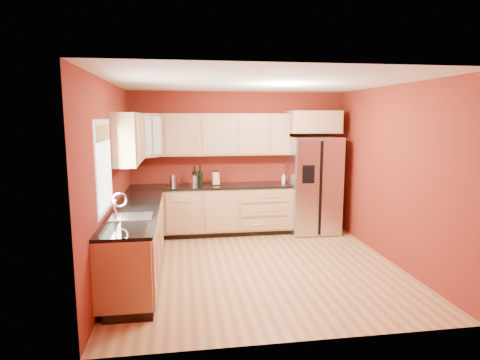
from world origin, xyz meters
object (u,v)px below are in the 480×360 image
object	(u,v)px
refrigerator	(313,185)
soap_dispenser	(283,179)
knife_block	(216,179)
canister_left	(195,181)
wine_bottle_a	(200,176)

from	to	relation	value
refrigerator	soap_dispenser	distance (m)	0.57
knife_block	soap_dispenser	distance (m)	1.25
refrigerator	canister_left	distance (m)	2.19
refrigerator	soap_dispenser	bearing A→B (deg)	174.36
refrigerator	canister_left	xyz separation A→B (m)	(-2.19, 0.02, 0.13)
canister_left	knife_block	bearing A→B (deg)	10.78
canister_left	wine_bottle_a	bearing A→B (deg)	6.46
knife_block	soap_dispenser	xyz separation A→B (m)	(1.25, -0.04, -0.02)
knife_block	wine_bottle_a	bearing A→B (deg)	-174.75
wine_bottle_a	knife_block	xyz separation A→B (m)	(0.28, 0.06, -0.07)
refrigerator	knife_block	xyz separation A→B (m)	(-1.80, 0.09, 0.14)
refrigerator	knife_block	bearing A→B (deg)	177.16
canister_left	knife_block	world-z (taller)	knife_block
wine_bottle_a	soap_dispenser	size ratio (longest dim) A/B	2.09
knife_block	soap_dispenser	size ratio (longest dim) A/B	1.27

